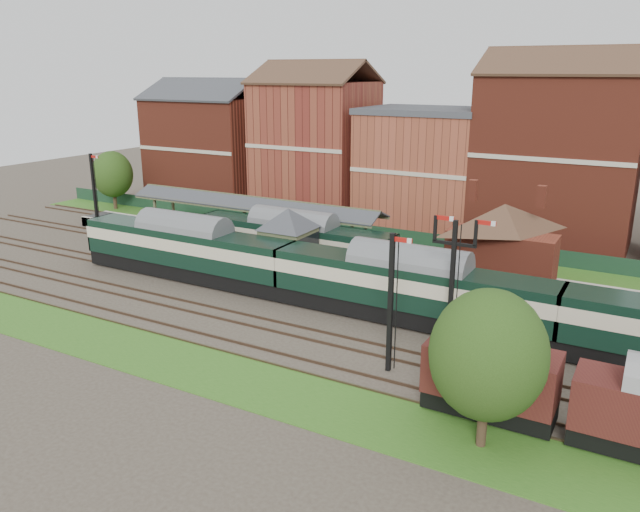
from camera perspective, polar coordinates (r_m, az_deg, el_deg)
The scene contains 18 objects.
ground at distance 45.86m, azimuth -1.81°, elevation -4.12°, with size 160.00×160.00×0.00m, color #473D33.
grass_back at distance 59.43m, azimuth 6.16°, elevation 0.71°, with size 90.00×4.50×0.06m, color #2D6619.
grass_front at distance 36.97m, azimuth -11.59°, elevation -9.77°, with size 90.00×5.00×0.06m, color #2D6619.
fence at distance 61.02m, azimuth 6.93°, elevation 1.81°, with size 90.00×0.12×1.50m, color #193823.
platform at distance 56.08m, azimuth -1.06°, elevation 0.33°, with size 55.00×3.40×1.00m, color #2D2D2D.
signal_box at distance 49.00m, azimuth -2.89°, elevation 1.16°, with size 5.40×5.40×6.00m.
brick_hut at distance 46.02m, azimuth 5.62°, elevation -2.54°, with size 3.20×2.64×2.94m.
station_building at distance 49.10m, azimuth 16.32°, elevation 1.45°, with size 8.10×8.10×5.90m.
canopy at distance 58.27m, azimuth -6.20°, elevation 5.00°, with size 26.00×3.89×4.08m.
semaphore_bracket at distance 37.51m, azimuth 12.06°, elevation -1.80°, with size 3.60×0.25×8.18m.
semaphore_platform_end at distance 69.77m, azimuth -19.94°, elevation 5.67°, with size 1.23×0.25×8.00m.
semaphore_siding at distance 34.29m, azimuth 6.50°, elevation -4.14°, with size 1.23×0.25×8.00m.
town_backdrop at distance 66.26m, azimuth 9.33°, elevation 8.41°, with size 69.00×10.00×16.00m.
dmu_train at distance 41.53m, azimuth 8.09°, elevation -2.78°, with size 57.34×3.01×4.40m.
platform_railcar at distance 52.66m, azimuth -2.45°, elevation 1.42°, with size 18.09×2.85×4.17m.
goods_van_a at distance 31.66m, azimuth 15.35°, elevation -10.51°, with size 6.21×2.69×3.77m.
tree_far at distance 28.11m, azimuth 15.11°, elevation -8.73°, with size 5.10×5.10×7.44m.
tree_back at distance 79.31m, azimuth -18.44°, elevation 7.10°, with size 4.81×4.81×7.03m.
Camera 1 is at (22.23, -36.67, 16.28)m, focal length 35.00 mm.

